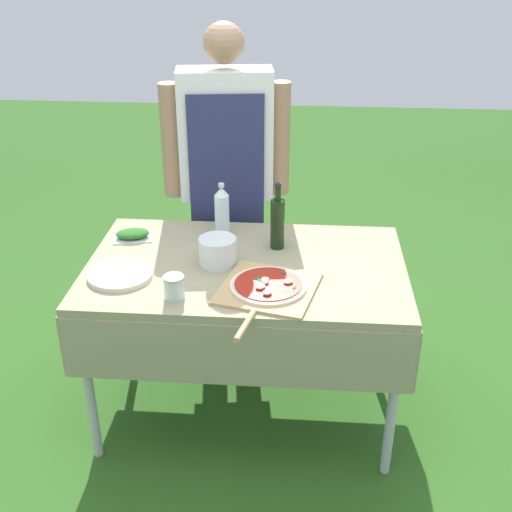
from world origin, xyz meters
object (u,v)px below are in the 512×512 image
Objects in this scene: pizza_on_peel at (267,288)px; mixing_tub at (218,251)px; water_bottle at (222,211)px; herb_container at (133,234)px; person_cook at (226,166)px; plate_stack at (120,275)px; prep_table at (246,280)px; sauce_jar at (174,288)px; oil_bottle at (277,222)px.

mixing_tub is at bearing 149.83° from pizza_on_peel.
water_bottle is 1.26× the size of herb_container.
person_cook is 0.90m from plate_stack.
pizza_on_peel is at bearing -64.32° from prep_table.
plate_stack is (-0.63, 0.07, -0.00)m from pizza_on_peel.
prep_table is at bearing -20.92° from herb_container.
herb_container is at bearing 120.02° from sauce_jar.
person_cook is at bearing 46.72° from herb_container.
oil_bottle is at bearing 100.72° from pizza_on_peel.
person_cook is at bearing 121.62° from oil_bottle.
sauce_jar is at bearing -100.97° from water_bottle.
person_cook is 6.25× the size of plate_stack.
prep_table is at bearing 17.11° from plate_stack.
water_bottle is 0.44m from herb_container.
oil_bottle is 1.52× the size of herb_container.
prep_table is 14.58× the size of sauce_jar.
oil_bottle is at bearing 114.10° from person_cook.
oil_bottle reaches higher than plate_stack.
sauce_jar is at bearing -113.75° from mixing_tub.
prep_table is 0.19m from mixing_tub.
person_cook is 0.66m from mixing_tub.
sauce_jar is (0.30, -0.52, 0.02)m from herb_container.
water_bottle is at bearing 115.65° from prep_table.
prep_table is 4.49× the size of oil_bottle.
water_bottle reaches higher than prep_table.
plate_stack is (-0.38, -0.45, -0.11)m from water_bottle.
oil_bottle is at bearing -23.80° from water_bottle.
herb_container is 0.60m from sauce_jar.
water_bottle is at bearing 50.03° from plate_stack.
plate_stack is at bearing -152.76° from oil_bottle.
pizza_on_peel is 0.80m from herb_container.
oil_bottle reaches higher than mixing_tub.
pizza_on_peel is at bearing -64.34° from water_bottle.
sauce_jar is (-0.10, -0.95, -0.18)m from person_cook.
plate_stack is at bearing -162.89° from prep_table.
plate_stack is 2.86× the size of sauce_jar.
sauce_jar is at bearing -128.57° from oil_bottle.
oil_bottle is 0.70m from herb_container.
mixing_tub is (0.02, -0.30, -0.06)m from water_bottle.
pizza_on_peel is 2.20× the size of plate_stack.
water_bottle reaches higher than pizza_on_peel.
water_bottle is (-0.14, 0.29, 0.20)m from prep_table.
person_cook is 0.36m from water_bottle.
mixing_tub reaches higher than herb_container.
mixing_tub is (-0.12, -0.01, 0.14)m from prep_table.
water_bottle is 0.30m from mixing_tub.
person_cook is 0.93m from pizza_on_peel.
mixing_tub is at bearing -177.57° from prep_table.
sauce_jar reaches higher than prep_table.
oil_bottle is at bearing 35.43° from mixing_tub.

